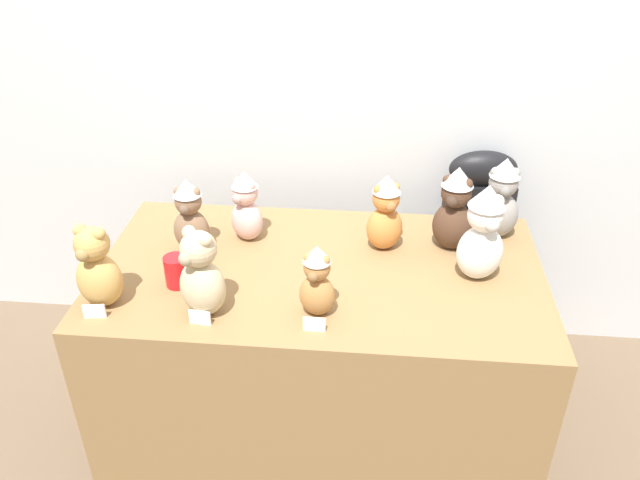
{
  "coord_description": "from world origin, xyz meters",
  "views": [
    {
      "loc": [
        0.18,
        -1.63,
        2.03
      ],
      "look_at": [
        0.0,
        0.25,
        0.87
      ],
      "focal_mm": 36.12,
      "sensor_mm": 36.0,
      "label": 1
    }
  ],
  "objects_px": {
    "teddy_bear_caramel": "(317,282)",
    "teddy_bear_ginger": "(385,213)",
    "teddy_bear_sand": "(201,275)",
    "party_cup_red": "(176,271)",
    "teddy_bear_snow": "(483,234)",
    "teddy_bear_mocha": "(190,216)",
    "display_table": "(320,349)",
    "teddy_bear_cocoa": "(454,209)",
    "teddy_bear_ash": "(501,199)",
    "teddy_bear_honey": "(97,269)",
    "teddy_bear_blush": "(246,207)",
    "instrument_case": "(471,252)"
  },
  "relations": [
    {
      "from": "teddy_bear_ginger",
      "to": "teddy_bear_caramel",
      "type": "bearing_deg",
      "value": -139.45
    },
    {
      "from": "teddy_bear_sand",
      "to": "teddy_bear_honey",
      "type": "height_order",
      "value": "teddy_bear_sand"
    },
    {
      "from": "teddy_bear_cocoa",
      "to": "teddy_bear_honey",
      "type": "height_order",
      "value": "teddy_bear_cocoa"
    },
    {
      "from": "teddy_bear_cocoa",
      "to": "party_cup_red",
      "type": "relative_size",
      "value": 2.98
    },
    {
      "from": "instrument_case",
      "to": "teddy_bear_blush",
      "type": "bearing_deg",
      "value": -162.54
    },
    {
      "from": "display_table",
      "to": "teddy_bear_snow",
      "type": "bearing_deg",
      "value": 0.54
    },
    {
      "from": "teddy_bear_sand",
      "to": "teddy_bear_cocoa",
      "type": "relative_size",
      "value": 0.93
    },
    {
      "from": "instrument_case",
      "to": "teddy_bear_snow",
      "type": "xyz_separation_m",
      "value": [
        -0.07,
        -0.56,
        0.43
      ]
    },
    {
      "from": "teddy_bear_snow",
      "to": "teddy_bear_blush",
      "type": "bearing_deg",
      "value": 148.61
    },
    {
      "from": "display_table",
      "to": "teddy_bear_blush",
      "type": "xyz_separation_m",
      "value": [
        -0.29,
        0.18,
        0.51
      ]
    },
    {
      "from": "teddy_bear_ginger",
      "to": "teddy_bear_snow",
      "type": "height_order",
      "value": "teddy_bear_snow"
    },
    {
      "from": "teddy_bear_caramel",
      "to": "teddy_bear_ash",
      "type": "bearing_deg",
      "value": 53.54
    },
    {
      "from": "teddy_bear_mocha",
      "to": "teddy_bear_blush",
      "type": "bearing_deg",
      "value": 30.72
    },
    {
      "from": "teddy_bear_ginger",
      "to": "teddy_bear_honey",
      "type": "bearing_deg",
      "value": -177.54
    },
    {
      "from": "teddy_bear_ginger",
      "to": "teddy_bear_blush",
      "type": "xyz_separation_m",
      "value": [
        -0.52,
        0.02,
        -0.01
      ]
    },
    {
      "from": "instrument_case",
      "to": "teddy_bear_honey",
      "type": "bearing_deg",
      "value": -152.71
    },
    {
      "from": "teddy_bear_sand",
      "to": "party_cup_red",
      "type": "distance_m",
      "value": 0.21
    },
    {
      "from": "teddy_bear_sand",
      "to": "teddy_bear_mocha",
      "type": "xyz_separation_m",
      "value": [
        -0.13,
        0.36,
        -0.0
      ]
    },
    {
      "from": "teddy_bear_mocha",
      "to": "teddy_bear_cocoa",
      "type": "bearing_deg",
      "value": 9.96
    },
    {
      "from": "instrument_case",
      "to": "teddy_bear_sand",
      "type": "relative_size",
      "value": 3.2
    },
    {
      "from": "teddy_bear_honey",
      "to": "teddy_bear_sand",
      "type": "bearing_deg",
      "value": 11.42
    },
    {
      "from": "party_cup_red",
      "to": "teddy_bear_blush",
      "type": "bearing_deg",
      "value": 60.65
    },
    {
      "from": "teddy_bear_cocoa",
      "to": "teddy_bear_snow",
      "type": "xyz_separation_m",
      "value": [
        0.08,
        -0.19,
        0.01
      ]
    },
    {
      "from": "instrument_case",
      "to": "party_cup_red",
      "type": "xyz_separation_m",
      "value": [
        -1.09,
        -0.7,
        0.31
      ]
    },
    {
      "from": "teddy_bear_caramel",
      "to": "teddy_bear_snow",
      "type": "bearing_deg",
      "value": 38.77
    },
    {
      "from": "teddy_bear_blush",
      "to": "teddy_bear_cocoa",
      "type": "distance_m",
      "value": 0.76
    },
    {
      "from": "teddy_bear_ginger",
      "to": "teddy_bear_snow",
      "type": "distance_m",
      "value": 0.36
    },
    {
      "from": "teddy_bear_mocha",
      "to": "teddy_bear_snow",
      "type": "bearing_deg",
      "value": -0.8
    },
    {
      "from": "teddy_bear_snow",
      "to": "teddy_bear_ash",
      "type": "height_order",
      "value": "teddy_bear_snow"
    },
    {
      "from": "teddy_bear_caramel",
      "to": "teddy_bear_ginger",
      "type": "xyz_separation_m",
      "value": [
        0.21,
        0.42,
        0.02
      ]
    },
    {
      "from": "instrument_case",
      "to": "teddy_bear_honey",
      "type": "xyz_separation_m",
      "value": [
        -1.3,
        -0.83,
        0.39
      ]
    },
    {
      "from": "instrument_case",
      "to": "teddy_bear_honey",
      "type": "distance_m",
      "value": 1.59
    },
    {
      "from": "teddy_bear_sand",
      "to": "party_cup_red",
      "type": "xyz_separation_m",
      "value": [
        -0.13,
        0.14,
        -0.09
      ]
    },
    {
      "from": "teddy_bear_sand",
      "to": "teddy_bear_snow",
      "type": "bearing_deg",
      "value": 51.14
    },
    {
      "from": "teddy_bear_sand",
      "to": "teddy_bear_ginger",
      "type": "distance_m",
      "value": 0.72
    },
    {
      "from": "teddy_bear_cocoa",
      "to": "instrument_case",
      "type": "bearing_deg",
      "value": 89.44
    },
    {
      "from": "teddy_bear_sand",
      "to": "teddy_bear_ginger",
      "type": "relative_size",
      "value": 1.02
    },
    {
      "from": "display_table",
      "to": "instrument_case",
      "type": "distance_m",
      "value": 0.84
    },
    {
      "from": "instrument_case",
      "to": "teddy_bear_snow",
      "type": "bearing_deg",
      "value": -102.42
    },
    {
      "from": "teddy_bear_mocha",
      "to": "teddy_bear_snow",
      "type": "distance_m",
      "value": 1.03
    },
    {
      "from": "party_cup_red",
      "to": "teddy_bear_mocha",
      "type": "bearing_deg",
      "value": 91.46
    },
    {
      "from": "teddy_bear_sand",
      "to": "teddy_bear_ash",
      "type": "xyz_separation_m",
      "value": [
        1.0,
        0.57,
        0.02
      ]
    },
    {
      "from": "teddy_bear_mocha",
      "to": "teddy_bear_ash",
      "type": "bearing_deg",
      "value": 14.05
    },
    {
      "from": "teddy_bear_caramel",
      "to": "teddy_bear_sand",
      "type": "distance_m",
      "value": 0.36
    },
    {
      "from": "instrument_case",
      "to": "teddy_bear_caramel",
      "type": "bearing_deg",
      "value": -131.7
    },
    {
      "from": "teddy_bear_mocha",
      "to": "teddy_bear_cocoa",
      "type": "height_order",
      "value": "teddy_bear_cocoa"
    },
    {
      "from": "teddy_bear_sand",
      "to": "teddy_bear_ash",
      "type": "relative_size",
      "value": 0.94
    },
    {
      "from": "teddy_bear_honey",
      "to": "party_cup_red",
      "type": "bearing_deg",
      "value": 44.21
    },
    {
      "from": "teddy_bear_ginger",
      "to": "teddy_bear_cocoa",
      "type": "distance_m",
      "value": 0.25
    },
    {
      "from": "teddy_bear_ginger",
      "to": "display_table",
      "type": "bearing_deg",
      "value": -166.38
    }
  ]
}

